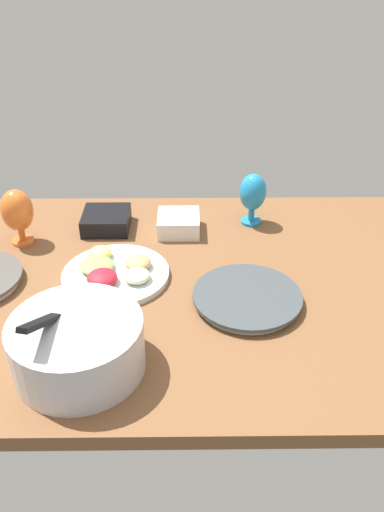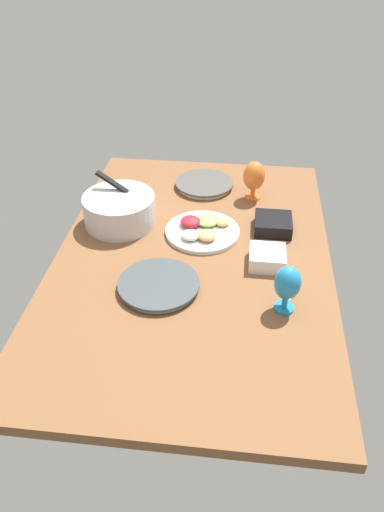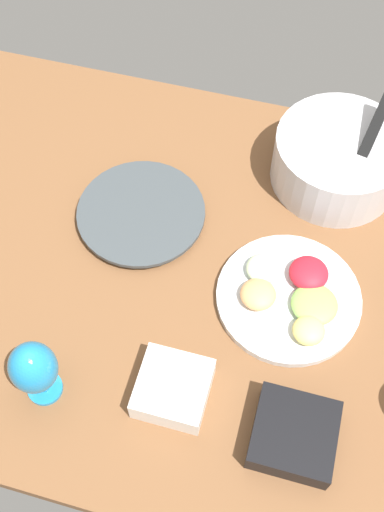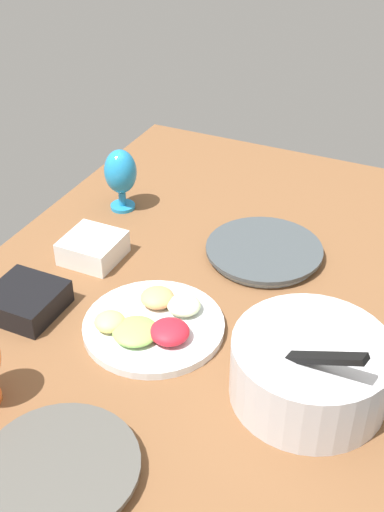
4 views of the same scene
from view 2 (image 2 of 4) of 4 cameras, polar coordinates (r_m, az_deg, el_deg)
name	(u,v)px [view 2 (image 2 of 4)]	position (r cm, az deg, el deg)	size (l,w,h in cm)	color
ground_plane	(193,260)	(190.32, 0.10, -0.45)	(160.00, 104.00, 4.00)	brown
dinner_plate_left	(159,285)	(173.68, -3.84, -3.36)	(28.66, 28.66, 2.62)	silver
dinner_plate_right	(204,184)	(234.22, 1.42, 8.23)	(26.94, 26.94, 2.71)	silver
mixing_bowl	(119,209)	(206.67, -8.33, 5.37)	(29.38, 29.38, 19.74)	silver
fruit_platter	(202,230)	(200.62, 1.20, 3.06)	(30.03, 30.03, 5.40)	silver
hurricane_glass_blue	(287,284)	(162.20, 10.89, -3.22)	(8.71, 8.71, 17.32)	#2187C4
hurricane_glass_orange	(254,177)	(222.30, 7.13, 8.99)	(9.61, 9.61, 17.75)	orange
square_bowl_white	(267,257)	(185.12, 8.64, -0.11)	(13.24, 13.24, 5.86)	white
square_bowl_black	(273,223)	(204.73, 9.30, 3.71)	(14.88, 14.88, 5.53)	black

